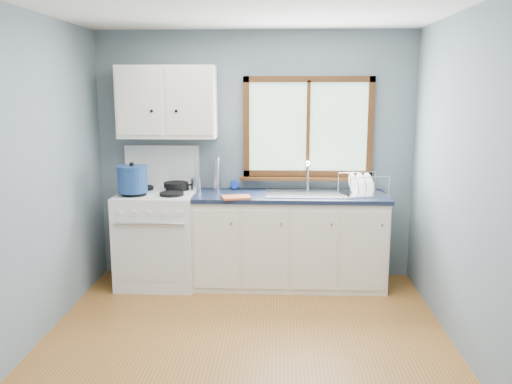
{
  "coord_description": "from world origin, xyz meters",
  "views": [
    {
      "loc": [
        0.25,
        -3.69,
        1.93
      ],
      "look_at": [
        0.05,
        0.9,
        1.05
      ],
      "focal_mm": 38.0,
      "sensor_mm": 36.0,
      "label": 1
    }
  ],
  "objects_px": {
    "gas_range": "(158,235)",
    "dish_rack": "(362,189)",
    "thermos": "(216,174)",
    "sink": "(308,200)",
    "stockpot": "(132,179)",
    "skillet": "(176,185)",
    "base_cabinets": "(289,244)",
    "utensil_crock": "(196,184)"
  },
  "relations": [
    {
      "from": "base_cabinets",
      "to": "thermos",
      "type": "xyz_separation_m",
      "value": [
        -0.74,
        0.19,
        0.68
      ]
    },
    {
      "from": "thermos",
      "to": "sink",
      "type": "bearing_deg",
      "value": -11.58
    },
    {
      "from": "stockpot",
      "to": "dish_rack",
      "type": "distance_m",
      "value": 2.2
    },
    {
      "from": "dish_rack",
      "to": "gas_range",
      "type": "bearing_deg",
      "value": 163.51
    },
    {
      "from": "utensil_crock",
      "to": "dish_rack",
      "type": "relative_size",
      "value": 0.7
    },
    {
      "from": "utensil_crock",
      "to": "thermos",
      "type": "bearing_deg",
      "value": 17.71
    },
    {
      "from": "base_cabinets",
      "to": "dish_rack",
      "type": "distance_m",
      "value": 0.9
    },
    {
      "from": "thermos",
      "to": "stockpot",
      "type": "bearing_deg",
      "value": -154.15
    },
    {
      "from": "sink",
      "to": "stockpot",
      "type": "relative_size",
      "value": 2.73
    },
    {
      "from": "gas_range",
      "to": "skillet",
      "type": "height_order",
      "value": "gas_range"
    },
    {
      "from": "gas_range",
      "to": "stockpot",
      "type": "height_order",
      "value": "gas_range"
    },
    {
      "from": "thermos",
      "to": "dish_rack",
      "type": "relative_size",
      "value": 0.69
    },
    {
      "from": "base_cabinets",
      "to": "utensil_crock",
      "type": "relative_size",
      "value": 5.48
    },
    {
      "from": "sink",
      "to": "skillet",
      "type": "height_order",
      "value": "sink"
    },
    {
      "from": "skillet",
      "to": "base_cabinets",
      "type": "bearing_deg",
      "value": -6.53
    },
    {
      "from": "sink",
      "to": "dish_rack",
      "type": "relative_size",
      "value": 1.73
    },
    {
      "from": "dish_rack",
      "to": "stockpot",
      "type": "bearing_deg",
      "value": 167.69
    },
    {
      "from": "skillet",
      "to": "utensil_crock",
      "type": "bearing_deg",
      "value": 3.74
    },
    {
      "from": "skillet",
      "to": "thermos",
      "type": "height_order",
      "value": "thermos"
    },
    {
      "from": "stockpot",
      "to": "dish_rack",
      "type": "relative_size",
      "value": 0.63
    },
    {
      "from": "gas_range",
      "to": "skillet",
      "type": "relative_size",
      "value": 3.71
    },
    {
      "from": "base_cabinets",
      "to": "sink",
      "type": "distance_m",
      "value": 0.48
    },
    {
      "from": "base_cabinets",
      "to": "dish_rack",
      "type": "bearing_deg",
      "value": -1.45
    },
    {
      "from": "base_cabinets",
      "to": "dish_rack",
      "type": "xyz_separation_m",
      "value": [
        0.69,
        -0.02,
        0.57
      ]
    },
    {
      "from": "gas_range",
      "to": "thermos",
      "type": "xyz_separation_m",
      "value": [
        0.56,
        0.21,
        0.59
      ]
    },
    {
      "from": "skillet",
      "to": "stockpot",
      "type": "relative_size",
      "value": 1.19
    },
    {
      "from": "base_cabinets",
      "to": "sink",
      "type": "relative_size",
      "value": 2.2
    },
    {
      "from": "utensil_crock",
      "to": "dish_rack",
      "type": "xyz_separation_m",
      "value": [
        1.63,
        -0.14,
        -0.01
      ]
    },
    {
      "from": "gas_range",
      "to": "utensil_crock",
      "type": "xyz_separation_m",
      "value": [
        0.37,
        0.14,
        0.5
      ]
    },
    {
      "from": "sink",
      "to": "thermos",
      "type": "relative_size",
      "value": 2.52
    },
    {
      "from": "stockpot",
      "to": "utensil_crock",
      "type": "xyz_separation_m",
      "value": [
        0.56,
        0.3,
        -0.1
      ]
    },
    {
      "from": "utensil_crock",
      "to": "thermos",
      "type": "xyz_separation_m",
      "value": [
        0.19,
        0.06,
        0.1
      ]
    },
    {
      "from": "utensil_crock",
      "to": "skillet",
      "type": "bearing_deg",
      "value": -175.24
    },
    {
      "from": "gas_range",
      "to": "dish_rack",
      "type": "relative_size",
      "value": 2.8
    },
    {
      "from": "gas_range",
      "to": "dish_rack",
      "type": "bearing_deg",
      "value": 0.03
    },
    {
      "from": "stockpot",
      "to": "thermos",
      "type": "height_order",
      "value": "thermos"
    },
    {
      "from": "thermos",
      "to": "gas_range",
      "type": "bearing_deg",
      "value": -159.89
    },
    {
      "from": "gas_range",
      "to": "sink",
      "type": "relative_size",
      "value": 1.62
    },
    {
      "from": "dish_rack",
      "to": "sink",
      "type": "bearing_deg",
      "value": 161.57
    },
    {
      "from": "utensil_crock",
      "to": "dish_rack",
      "type": "distance_m",
      "value": 1.64
    },
    {
      "from": "gas_range",
      "to": "thermos",
      "type": "height_order",
      "value": "gas_range"
    },
    {
      "from": "base_cabinets",
      "to": "thermos",
      "type": "relative_size",
      "value": 5.56
    }
  ]
}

